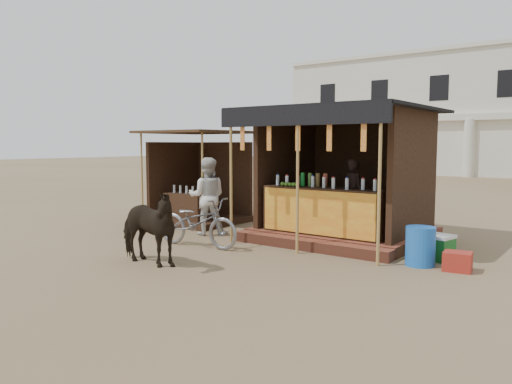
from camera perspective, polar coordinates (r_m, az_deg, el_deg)
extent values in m
plane|color=#846B4C|center=(8.87, -6.25, -7.90)|extent=(120.00, 120.00, 0.00)
cube|color=brown|center=(11.13, 10.06, -4.62)|extent=(3.40, 2.80, 0.22)
cube|color=brown|center=(9.79, 5.96, -6.01)|extent=(3.40, 0.35, 0.20)
cube|color=#382414|center=(10.21, 7.72, -2.17)|extent=(2.60, 0.55, 0.95)
cube|color=orange|center=(9.96, 6.92, -2.36)|extent=(2.50, 0.02, 0.88)
cube|color=#382414|center=(12.10, 12.83, 2.62)|extent=(3.00, 0.12, 2.50)
cube|color=#382414|center=(11.72, 3.59, 2.66)|extent=(0.12, 2.50, 2.50)
cube|color=#382414|center=(10.39, 17.60, 2.05)|extent=(0.12, 2.50, 2.50)
cube|color=black|center=(10.80, 9.81, 9.14)|extent=(3.60, 3.60, 0.06)
cube|color=black|center=(9.24, 4.74, 8.71)|extent=(3.60, 0.06, 0.36)
cylinder|color=tan|center=(10.21, -2.87, 1.71)|extent=(0.06, 0.06, 2.75)
cylinder|color=tan|center=(9.28, 4.78, 1.31)|extent=(0.06, 0.06, 2.75)
cylinder|color=tan|center=(8.54, 13.92, 0.81)|extent=(0.06, 0.06, 2.75)
cube|color=red|center=(10.00, -1.56, 6.36)|extent=(0.10, 0.02, 0.55)
cube|color=red|center=(9.61, 1.50, 6.40)|extent=(0.10, 0.02, 0.55)
cube|color=red|center=(9.25, 4.82, 6.41)|extent=(0.10, 0.02, 0.55)
cube|color=red|center=(8.93, 8.38, 6.41)|extent=(0.10, 0.02, 0.55)
cube|color=red|center=(8.64, 12.21, 6.37)|extent=(0.10, 0.02, 0.55)
imported|color=black|center=(11.03, 11.09, -0.18)|extent=(0.65, 0.56, 1.51)
cube|color=#382414|center=(13.16, -6.34, -3.15)|extent=(2.00, 2.00, 0.15)
cube|color=#382414|center=(13.76, -3.68, 1.33)|extent=(1.90, 0.10, 2.10)
cube|color=#382414|center=(13.72, -9.28, 1.26)|extent=(0.10, 1.90, 2.10)
cube|color=#472D19|center=(12.94, -6.75, 6.80)|extent=(2.40, 2.40, 0.06)
cylinder|color=tan|center=(13.08, -12.91, 1.53)|extent=(0.05, 0.05, 2.35)
cylinder|color=tan|center=(11.56, -6.13, 1.14)|extent=(0.05, 0.05, 2.35)
cube|color=#382414|center=(12.76, -7.88, -1.97)|extent=(1.20, 0.50, 0.80)
imported|color=black|center=(8.67, -12.53, -3.99)|extent=(1.53, 0.72, 1.28)
imported|color=gray|center=(10.03, -6.73, -3.44)|extent=(1.96, 0.87, 0.99)
imported|color=silver|center=(11.29, -5.60, -0.49)|extent=(1.08, 1.04, 1.75)
cylinder|color=blue|center=(8.91, 18.27, -5.90)|extent=(0.62, 0.62, 0.66)
cube|color=#A0251A|center=(8.78, 22.04, -7.37)|extent=(0.47, 0.41, 0.31)
cube|color=#176A22|center=(9.48, 19.64, -6.07)|extent=(0.70, 0.54, 0.40)
cube|color=white|center=(9.44, 19.69, -4.70)|extent=(0.72, 0.57, 0.06)
cube|color=silver|center=(37.20, 24.64, 8.03)|extent=(26.00, 7.00, 8.00)
cube|color=silver|center=(33.68, 23.32, 7.88)|extent=(26.00, 0.50, 0.40)
cube|color=silver|center=(34.27, 23.65, 15.15)|extent=(26.00, 0.30, 0.25)
cylinder|color=silver|center=(38.28, 5.40, 5.13)|extent=(0.70, 0.70, 3.60)
cylinder|color=silver|center=(36.81, 9.40, 5.06)|extent=(0.70, 0.70, 3.60)
cylinder|color=silver|center=(35.53, 13.72, 4.96)|extent=(0.70, 0.70, 3.60)
cylinder|color=silver|center=(34.47, 18.33, 4.83)|extent=(0.70, 0.70, 3.60)
cylinder|color=silver|center=(33.64, 23.20, 4.65)|extent=(0.70, 0.70, 3.60)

